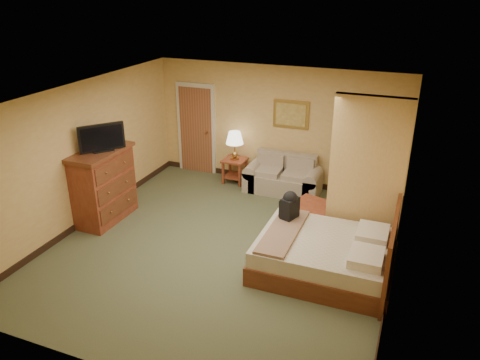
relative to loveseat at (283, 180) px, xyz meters
The scene contains 17 objects.
floor 2.60m from the loveseat, 96.36° to the right, with size 6.00×6.00×0.00m, color #4D5336.
ceiling 3.49m from the loveseat, 96.36° to the right, with size 6.00×6.00×0.00m, color white.
back_wall 1.16m from the loveseat, 123.64° to the left, with size 5.50×0.02×2.60m, color tan.
left_wall 4.11m from the loveseat, 139.76° to the right, with size 0.02×6.00×2.60m, color tan.
right_wall 3.71m from the loveseat, 46.21° to the right, with size 0.02×6.00×2.60m, color tan.
partition 2.69m from the loveseat, 41.43° to the right, with size 1.20×0.15×2.60m, color tan.
door 2.40m from the loveseat, 169.98° to the left, with size 0.94×0.16×2.10m.
baseboard 0.55m from the loveseat, 124.26° to the left, with size 5.50×0.02×0.12m, color black.
loveseat is the anchor object (origin of this frame).
side_table 1.16m from the loveseat, behind, with size 0.50×0.50×0.55m.
table_lamp 1.38m from the loveseat, behind, with size 0.38×0.38×0.63m.
coffee_table 1.68m from the loveseat, 54.94° to the right, with size 0.91×0.91×0.47m.
wall_picture 1.40m from the loveseat, 90.00° to the left, with size 0.77×0.04×0.60m.
dresser 3.72m from the loveseat, 138.45° to the right, with size 0.68×1.30×1.39m.
tv 3.86m from the loveseat, 137.40° to the right, with size 0.55×0.67×0.50m.
bed 3.08m from the loveseat, 60.17° to the right, with size 2.06×1.75×1.13m.
backpack 2.43m from the loveseat, 71.06° to the right, with size 0.29×0.35×0.52m.
Camera 1 is at (2.81, -6.32, 4.22)m, focal length 35.00 mm.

